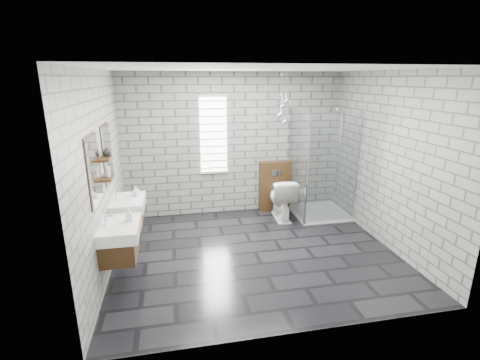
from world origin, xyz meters
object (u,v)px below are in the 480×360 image
object	(u,v)px
vanity_right	(125,205)
toilet	(281,198)
cistern_panel	(274,186)
shower_enclosure	(318,192)
vanity_left	(117,231)

from	to	relation	value
vanity_right	toilet	distance (m)	2.85
cistern_panel	toilet	distance (m)	0.47
vanity_right	cistern_panel	distance (m)	3.00
shower_enclosure	toilet	world-z (taller)	shower_enclosure
vanity_left	toilet	bearing A→B (deg)	32.85
cistern_panel	toilet	bearing A→B (deg)	-90.00
vanity_left	vanity_right	bearing A→B (deg)	90.00
vanity_left	cistern_panel	bearing A→B (deg)	39.17
vanity_left	vanity_right	size ratio (longest dim) A/B	1.00
vanity_right	toilet	size ratio (longest dim) A/B	1.98
toilet	shower_enclosure	bearing A→B (deg)	178.02
cistern_panel	shower_enclosure	xyz separation A→B (m)	(0.70, -0.52, 0.00)
shower_enclosure	vanity_right	bearing A→B (deg)	-167.65
vanity_right	toilet	bearing A→B (deg)	16.57
vanity_left	vanity_right	distance (m)	0.94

